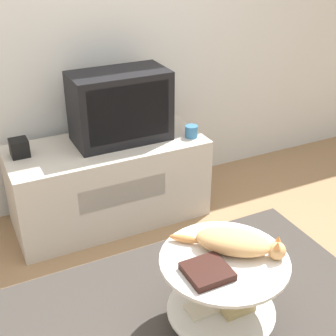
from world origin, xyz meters
name	(u,v)px	position (x,y,z in m)	size (l,w,h in m)	color
ground_plane	(206,328)	(0.00, 0.00, 0.00)	(12.00, 12.00, 0.00)	#93704C
wall_back	(93,28)	(0.00, 1.64, 1.30)	(8.00, 0.05, 2.60)	silver
rug	(206,326)	(0.00, 0.00, 0.01)	(2.10, 1.57, 0.02)	#3D3833
tv_stand	(109,182)	(-0.09, 1.26, 0.30)	(1.36, 0.60, 0.60)	beige
tv	(120,107)	(0.04, 1.29, 0.84)	(0.66, 0.35, 0.49)	black
speaker	(19,148)	(-0.65, 1.33, 0.65)	(0.12, 0.12, 0.12)	black
mug	(191,131)	(0.50, 1.10, 0.64)	(0.09, 0.09, 0.09)	teal
coffee_table	(223,285)	(0.07, -0.03, 0.31)	(0.65, 0.65, 0.46)	#B2B2B7
dvd_box	(207,271)	(-0.07, -0.10, 0.50)	(0.21, 0.20, 0.04)	black
cat	(236,242)	(0.14, -0.01, 0.53)	(0.47, 0.44, 0.12)	tan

